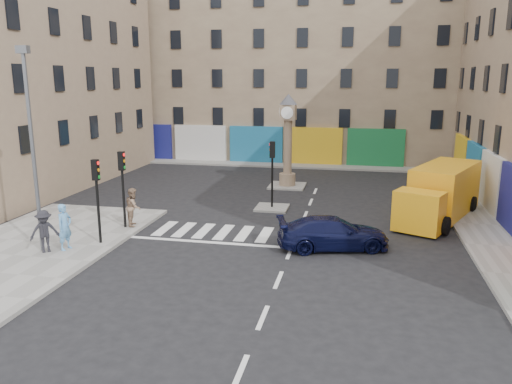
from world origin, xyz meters
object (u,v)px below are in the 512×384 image
(clock_pillar, at_px, (288,135))
(traffic_light_left_near, at_px, (97,188))
(navy_sedan, at_px, (333,233))
(pedestrian_blue, at_px, (65,227))
(traffic_light_left_far, at_px, (122,177))
(pedestrian_tan, at_px, (133,207))
(traffic_light_island, at_px, (272,164))
(pedestrian_dark, at_px, (45,231))
(lamp_post, at_px, (32,140))
(yellow_van, at_px, (441,193))

(clock_pillar, bearing_deg, traffic_light_left_near, -114.55)
(traffic_light_left_near, xyz_separation_m, navy_sedan, (10.04, 1.74, -1.93))
(clock_pillar, height_order, pedestrian_blue, clock_pillar)
(traffic_light_left_near, bearing_deg, traffic_light_left_far, 90.00)
(pedestrian_blue, relative_size, pedestrian_tan, 1.05)
(clock_pillar, relative_size, navy_sedan, 1.27)
(traffic_light_island, bearing_deg, traffic_light_left_near, -128.93)
(traffic_light_left_near, distance_m, pedestrian_blue, 2.09)
(traffic_light_left_far, xyz_separation_m, clock_pillar, (6.30, 11.40, 0.93))
(traffic_light_island, bearing_deg, pedestrian_blue, -129.25)
(navy_sedan, relative_size, pedestrian_dark, 2.67)
(navy_sedan, bearing_deg, lamp_post, 89.27)
(lamp_post, height_order, clock_pillar, lamp_post)
(lamp_post, bearing_deg, yellow_van, 28.05)
(traffic_light_island, bearing_deg, navy_sedan, -58.34)
(traffic_light_island, distance_m, clock_pillar, 6.07)
(traffic_light_left_far, distance_m, pedestrian_blue, 3.93)
(traffic_light_island, distance_m, lamp_post, 12.52)
(traffic_light_left_near, xyz_separation_m, clock_pillar, (6.30, 13.80, 0.93))
(pedestrian_dark, bearing_deg, navy_sedan, -25.32)
(traffic_light_island, distance_m, navy_sedan, 7.37)
(clock_pillar, xyz_separation_m, yellow_van, (8.97, -6.05, -2.19))
(traffic_light_left_far, height_order, traffic_light_island, traffic_light_left_far)
(lamp_post, xyz_separation_m, yellow_van, (17.17, 9.15, -3.43))
(yellow_van, height_order, pedestrian_blue, yellow_van)
(traffic_light_island, bearing_deg, pedestrian_dark, -130.16)
(lamp_post, bearing_deg, clock_pillar, 61.65)
(pedestrian_tan, bearing_deg, traffic_light_island, -69.09)
(lamp_post, xyz_separation_m, pedestrian_dark, (0.29, -0.17, -3.75))
(traffic_light_left_far, relative_size, clock_pillar, 0.61)
(clock_pillar, bearing_deg, pedestrian_dark, -117.23)
(pedestrian_tan, distance_m, pedestrian_dark, 4.74)
(yellow_van, bearing_deg, traffic_light_left_near, -128.48)
(traffic_light_left_far, distance_m, yellow_van, 16.23)
(traffic_light_left_near, distance_m, pedestrian_dark, 2.75)
(pedestrian_blue, bearing_deg, clock_pillar, -14.98)
(traffic_light_left_far, relative_size, traffic_light_island, 1.00)
(clock_pillar, distance_m, pedestrian_tan, 12.79)
(pedestrian_dark, bearing_deg, lamp_post, 107.93)
(lamp_post, relative_size, yellow_van, 1.07)
(navy_sedan, bearing_deg, pedestrian_dark, 90.41)
(navy_sedan, bearing_deg, traffic_light_left_far, 70.77)
(traffic_light_left_near, distance_m, navy_sedan, 10.37)
(lamp_post, distance_m, clock_pillar, 17.31)
(navy_sedan, distance_m, pedestrian_dark, 12.11)
(lamp_post, bearing_deg, navy_sedan, 14.73)
(traffic_light_left_far, relative_size, lamp_post, 0.45)
(navy_sedan, height_order, yellow_van, yellow_van)
(yellow_van, bearing_deg, lamp_post, -127.34)
(traffic_light_island, xyz_separation_m, lamp_post, (-8.20, -9.20, 2.20))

